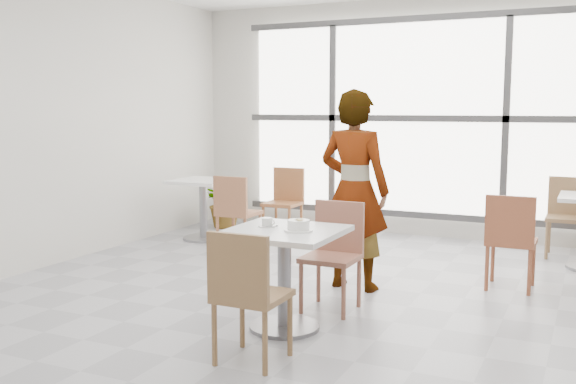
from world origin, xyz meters
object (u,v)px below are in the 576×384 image
at_px(main_table, 284,260).
at_px(bg_chair_left_far, 285,197).
at_px(bg_chair_left_near, 235,208).
at_px(plant_left, 227,202).
at_px(coffee_cup, 267,223).
at_px(chair_far, 334,248).
at_px(oatmeal_bowl, 298,225).
at_px(bg_table_left, 203,201).
at_px(bg_chair_right_near, 511,236).
at_px(person, 354,190).
at_px(bg_chair_right_far, 567,211).
at_px(chair_near, 246,289).

height_order(main_table, bg_chair_left_far, bg_chair_left_far).
relative_size(bg_chair_left_near, plant_left, 1.24).
distance_m(coffee_cup, bg_chair_left_near, 2.60).
bearing_deg(chair_far, oatmeal_bowl, -91.82).
relative_size(oatmeal_bowl, bg_table_left, 0.28).
bearing_deg(bg_chair_right_near, main_table, 52.48).
distance_m(person, bg_chair_left_far, 2.53).
distance_m(main_table, oatmeal_bowl, 0.30).
xyz_separation_m(chair_far, oatmeal_bowl, (-0.02, -0.67, 0.29)).
relative_size(chair_far, coffee_cup, 5.47).
bearing_deg(oatmeal_bowl, bg_chair_left_near, 129.21).
bearing_deg(bg_chair_right_near, person, 21.76).
relative_size(bg_chair_left_far, bg_chair_right_near, 1.00).
bearing_deg(bg_chair_right_far, person, -127.03).
bearing_deg(coffee_cup, chair_near, -72.39).
relative_size(coffee_cup, bg_chair_left_far, 0.18).
relative_size(chair_near, coffee_cup, 5.47).
bearing_deg(person, oatmeal_bowl, 96.85).
height_order(oatmeal_bowl, bg_chair_right_far, bg_chair_right_far).
height_order(bg_chair_left_near, bg_chair_left_far, same).
bearing_deg(bg_chair_left_near, bg_chair_right_near, 173.21).
distance_m(chair_far, bg_chair_left_near, 2.34).
relative_size(oatmeal_bowl, coffee_cup, 1.32).
bearing_deg(person, bg_table_left, -23.04).
height_order(person, plant_left, person).
xyz_separation_m(bg_chair_left_near, bg_chair_right_far, (3.42, 1.36, 0.00)).
bearing_deg(person, plant_left, -34.34).
height_order(coffee_cup, bg_chair_right_far, bg_chair_right_far).
height_order(bg_chair_left_far, plant_left, bg_chair_left_far).
relative_size(main_table, bg_chair_left_far, 0.92).
xyz_separation_m(main_table, plant_left, (-2.51, 3.42, -0.17)).
height_order(chair_near, bg_chair_right_near, same).
relative_size(main_table, chair_far, 0.92).
bearing_deg(bg_chair_right_near, bg_table_left, -12.02).
relative_size(coffee_cup, bg_table_left, 0.21).
xyz_separation_m(oatmeal_bowl, person, (-0.04, 1.29, 0.10)).
xyz_separation_m(bg_table_left, plant_left, (-0.15, 0.83, -0.13)).
xyz_separation_m(chair_near, coffee_cup, (-0.24, 0.77, 0.28)).
bearing_deg(chair_far, coffee_cup, -116.75).
height_order(coffee_cup, plant_left, coffee_cup).
bearing_deg(person, coffee_cup, 83.92).
distance_m(chair_far, person, 0.75).
relative_size(main_table, bg_chair_right_far, 0.92).
height_order(chair_far, bg_chair_left_near, same).
bearing_deg(bg_chair_right_far, oatmeal_bowl, -115.06).
relative_size(bg_table_left, bg_chair_right_near, 0.86).
bearing_deg(chair_near, oatmeal_bowl, -93.15).
bearing_deg(oatmeal_bowl, main_table, 172.11).
relative_size(chair_near, bg_chair_right_far, 1.00).
bearing_deg(oatmeal_bowl, bg_table_left, 133.55).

